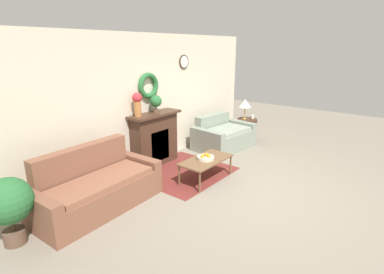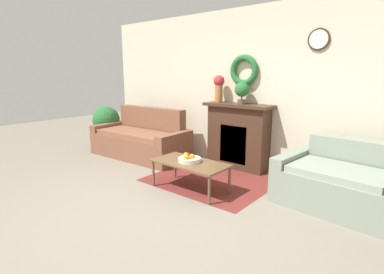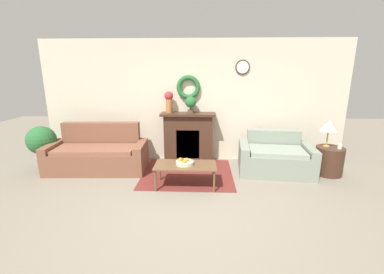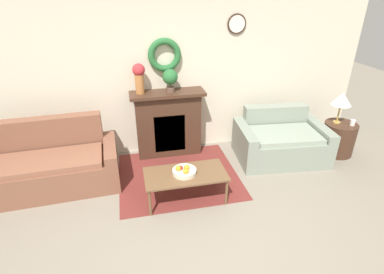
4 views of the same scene
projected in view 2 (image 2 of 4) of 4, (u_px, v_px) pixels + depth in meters
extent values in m
plane|color=gray|center=(141.00, 217.00, 3.47)|extent=(16.00, 16.00, 0.00)
cube|color=maroon|center=(214.00, 179.00, 4.71)|extent=(1.80, 1.65, 0.01)
cube|color=beige|center=(251.00, 90.00, 5.09)|extent=(6.80, 0.06, 2.70)
cylinder|color=#382319|center=(319.00, 39.00, 4.24)|extent=(0.31, 0.02, 0.31)
cylinder|color=white|center=(319.00, 39.00, 4.23)|extent=(0.26, 0.01, 0.26)
torus|color=#286633|center=(244.00, 70.00, 5.03)|extent=(0.52, 0.10, 0.52)
cube|color=#42281C|center=(238.00, 137.00, 5.18)|extent=(1.06, 0.34, 1.07)
cube|color=black|center=(233.00, 144.00, 5.08)|extent=(0.51, 0.02, 0.64)
cube|color=orange|center=(233.00, 149.00, 5.09)|extent=(0.41, 0.01, 0.35)
cube|color=#42281C|center=(238.00, 105.00, 5.03)|extent=(1.20, 0.41, 0.05)
cube|color=brown|center=(136.00, 147.00, 5.85)|extent=(1.67, 0.77, 0.44)
cube|color=brown|center=(152.00, 130.00, 6.14)|extent=(1.65, 0.28, 0.95)
cube|color=brown|center=(110.00, 136.00, 6.44)|extent=(0.21, 0.89, 0.58)
cube|color=brown|center=(175.00, 149.00, 5.38)|extent=(0.21, 0.89, 0.58)
cube|color=brown|center=(136.00, 134.00, 5.79)|extent=(1.60, 0.71, 0.08)
cube|color=gray|center=(337.00, 192.00, 3.61)|extent=(1.17, 0.85, 0.44)
cube|color=gray|center=(352.00, 169.00, 3.90)|extent=(1.11, 0.32, 0.80)
cube|color=gray|center=(292.00, 173.00, 4.11)|extent=(0.26, 0.97, 0.58)
cube|color=gray|center=(339.00, 172.00, 3.55)|extent=(1.12, 0.79, 0.08)
cube|color=brown|center=(190.00, 163.00, 4.19)|extent=(1.09, 0.55, 0.03)
cylinder|color=brown|center=(153.00, 173.00, 4.37)|extent=(0.04, 0.04, 0.39)
cylinder|color=brown|center=(209.00, 190.00, 3.74)|extent=(0.04, 0.04, 0.39)
cylinder|color=brown|center=(175.00, 166.00, 4.72)|extent=(0.04, 0.04, 0.39)
cylinder|color=brown|center=(229.00, 180.00, 4.10)|extent=(0.04, 0.04, 0.39)
cylinder|color=beige|center=(190.00, 160.00, 4.19)|extent=(0.32, 0.32, 0.06)
sphere|color=#B2231E|center=(188.00, 155.00, 4.23)|extent=(0.07, 0.07, 0.07)
sphere|color=orange|center=(192.00, 156.00, 4.17)|extent=(0.07, 0.07, 0.07)
sphere|color=orange|center=(186.00, 157.00, 4.12)|extent=(0.08, 0.08, 0.08)
sphere|color=orange|center=(186.00, 155.00, 4.24)|extent=(0.08, 0.08, 0.08)
cylinder|color=#AD6B38|center=(219.00, 94.00, 5.29)|extent=(0.14, 0.14, 0.30)
sphere|color=#B72D33|center=(219.00, 81.00, 5.24)|extent=(0.19, 0.19, 0.19)
cylinder|color=brown|center=(242.00, 102.00, 5.00)|extent=(0.14, 0.14, 0.07)
cylinder|color=#4C3823|center=(242.00, 98.00, 4.98)|extent=(0.02, 0.02, 0.07)
sphere|color=#286633|center=(242.00, 89.00, 4.95)|extent=(0.24, 0.24, 0.24)
cylinder|color=brown|center=(108.00, 142.00, 6.77)|extent=(0.27, 0.27, 0.19)
cylinder|color=#4C3823|center=(107.00, 134.00, 6.73)|extent=(0.04, 0.04, 0.16)
sphere|color=#286633|center=(106.00, 120.00, 6.66)|extent=(0.59, 0.59, 0.59)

